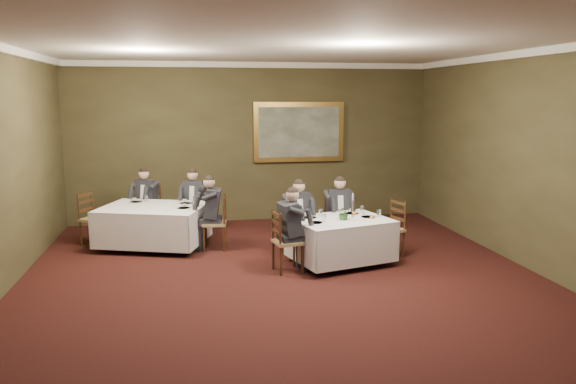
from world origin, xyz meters
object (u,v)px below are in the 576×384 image
object	(u,v)px
diner_main_backright	(338,222)
diner_sec_backleft	(148,209)
table_second	(154,223)
chair_main_backleft	(297,239)
chair_sec_endright	(215,234)
diner_sec_endright	(214,222)
diner_main_backleft	(297,226)
table_main	(340,237)
diner_main_endleft	(288,240)
diner_sec_backright	(195,210)
chair_sec_endleft	(95,229)
chair_sec_backright	(196,221)
painting	(299,132)
chair_sec_backleft	(149,220)
centerpiece	(344,212)
chair_main_backright	(338,234)
candlestick	(353,208)
chair_main_endright	(389,241)
chair_main_endleft	(287,254)

from	to	relation	value
diner_main_backright	diner_sec_backleft	world-z (taller)	same
table_second	chair_main_backleft	bearing A→B (deg)	-21.56
diner_main_backright	chair_sec_endright	xyz separation A→B (m)	(-2.20, 0.41, -0.23)
diner_sec_backleft	diner_sec_endright	distance (m)	1.92
diner_main_backleft	table_main	bearing A→B (deg)	122.04
diner_main_endleft	diner_sec_endright	bearing A→B (deg)	-154.80
chair_main_backleft	diner_sec_backright	size ratio (longest dim) A/B	0.74
diner_main_backleft	diner_main_endleft	world-z (taller)	same
chair_sec_endright	chair_sec_endleft	bearing A→B (deg)	78.28
chair_sec_backright	diner_sec_backright	distance (m)	0.23
diner_sec_endright	painting	world-z (taller)	painting
diner_main_backright	chair_sec_backleft	bearing A→B (deg)	-29.13
painting	centerpiece	bearing A→B (deg)	-89.45
chair_sec_endleft	painting	xyz separation A→B (m)	(4.24, 1.57, 1.69)
chair_main_backleft	chair_sec_endright	xyz separation A→B (m)	(-1.40, 0.62, 0.00)
diner_main_backleft	centerpiece	distance (m)	1.04
table_second	chair_main_backleft	xyz separation A→B (m)	(2.52, -0.99, -0.17)
chair_main_backright	diner_sec_backright	distance (m)	2.97
table_second	candlestick	distance (m)	3.73
chair_main_endright	diner_sec_backleft	xyz separation A→B (m)	(-4.25, 2.45, 0.23)
diner_main_backleft	chair_sec_endleft	world-z (taller)	diner_main_backleft
diner_main_backleft	candlestick	distance (m)	1.08
chair_main_endleft	chair_main_backright	bearing A→B (deg)	125.02
painting	chair_main_backright	bearing A→B (deg)	-85.94
diner_main_backleft	diner_main_backright	bearing A→B (deg)	-175.86
painting	chair_main_endleft	bearing A→B (deg)	-103.81
chair_main_endleft	chair_sec_endleft	world-z (taller)	same
table_main	candlestick	bearing A→B (deg)	27.25
diner_main_backleft	diner_sec_backright	world-z (taller)	same
diner_main_endleft	diner_main_backright	bearing A→B (deg)	124.95
chair_sec_backright	diner_sec_backright	size ratio (longest dim) A/B	0.74
diner_sec_backright	centerpiece	xyz separation A→B (m)	(2.39, -2.46, 0.38)
diner_main_backleft	candlestick	xyz separation A→B (m)	(0.85, -0.53, 0.41)
chair_main_backright	diner_main_backright	distance (m)	0.23
chair_sec_backright	candlestick	bearing A→B (deg)	162.17
chair_sec_backleft	chair_sec_backright	xyz separation A→B (m)	(0.95, -0.32, 0.00)
chair_sec_endleft	candlestick	xyz separation A→B (m)	(4.48, -1.91, 0.63)
diner_sec_endright	chair_main_backright	bearing A→B (deg)	-93.46
table_main	chair_main_backright	world-z (taller)	chair_main_backright
diner_sec_backright	candlestick	world-z (taller)	diner_sec_backright
table_main	diner_main_backleft	xyz separation A→B (m)	(-0.61, 0.65, 0.06)
chair_main_endleft	chair_sec_endright	distance (m)	1.87
chair_main_backleft	chair_main_endleft	bearing A→B (deg)	58.69
diner_main_backright	chair_sec_endleft	size ratio (longest dim) A/B	1.35
table_main	chair_sec_backright	xyz separation A→B (m)	(-2.35, 2.40, -0.17)
chair_sec_backleft	centerpiece	distance (m)	4.39
centerpiece	candlestick	xyz separation A→B (m)	(0.20, 0.19, 0.02)
candlestick	chair_sec_endleft	bearing A→B (deg)	156.92
chair_main_backleft	chair_sec_endright	size ratio (longest dim) A/B	1.00
diner_main_backleft	painting	distance (m)	3.35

